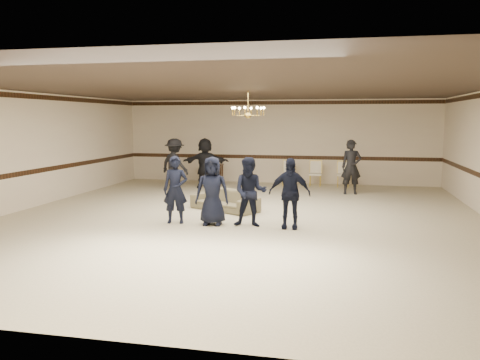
# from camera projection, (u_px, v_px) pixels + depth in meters

# --- Properties ---
(room) EXTENTS (12.01, 14.01, 3.21)m
(room) POSITION_uv_depth(u_px,v_px,m) (240.00, 154.00, 12.05)
(room) COLOR beige
(room) RESTS_ON ground
(chair_rail) EXTENTS (12.00, 0.02, 0.14)m
(chair_rail) POSITION_uv_depth(u_px,v_px,m) (278.00, 157.00, 18.90)
(chair_rail) COLOR #331C0F
(chair_rail) RESTS_ON wall_back
(crown_molding) EXTENTS (12.00, 0.02, 0.14)m
(crown_molding) POSITION_uv_depth(u_px,v_px,m) (278.00, 103.00, 18.64)
(crown_molding) COLOR #331C0F
(crown_molding) RESTS_ON wall_back
(chandelier) EXTENTS (0.94, 0.94, 0.89)m
(chandelier) POSITION_uv_depth(u_px,v_px,m) (248.00, 103.00, 12.86)
(chandelier) COLOR #B9953B
(chandelier) RESTS_ON ceiling
(boy_a) EXTENTS (0.63, 0.46, 1.60)m
(boy_a) POSITION_uv_depth(u_px,v_px,m) (175.00, 190.00, 11.55)
(boy_a) COLOR black
(boy_a) RESTS_ON floor
(boy_b) EXTENTS (0.83, 0.58, 1.60)m
(boy_b) POSITION_uv_depth(u_px,v_px,m) (212.00, 191.00, 11.36)
(boy_b) COLOR black
(boy_b) RESTS_ON floor
(boy_c) EXTENTS (0.81, 0.65, 1.60)m
(boy_c) POSITION_uv_depth(u_px,v_px,m) (250.00, 192.00, 11.17)
(boy_c) COLOR black
(boy_c) RESTS_ON floor
(boy_d) EXTENTS (0.95, 0.43, 1.60)m
(boy_d) POSITION_uv_depth(u_px,v_px,m) (290.00, 193.00, 10.99)
(boy_d) COLOR black
(boy_d) RESTS_ON floor
(settee) EXTENTS (2.06, 1.59, 0.57)m
(settee) POSITION_uv_depth(u_px,v_px,m) (225.00, 200.00, 13.23)
(settee) COLOR #71664B
(settee) RESTS_ON floor
(adult_left) EXTENTS (1.33, 1.10, 1.79)m
(adult_left) POSITION_uv_depth(u_px,v_px,m) (175.00, 164.00, 16.99)
(adult_left) COLOR black
(adult_left) RESTS_ON floor
(adult_mid) EXTENTS (1.72, 0.76, 1.79)m
(adult_mid) POSITION_uv_depth(u_px,v_px,m) (205.00, 163.00, 17.49)
(adult_mid) COLOR black
(adult_mid) RESTS_ON floor
(adult_right) EXTENTS (0.71, 0.53, 1.79)m
(adult_right) POSITION_uv_depth(u_px,v_px,m) (351.00, 167.00, 16.04)
(adult_right) COLOR black
(adult_right) RESTS_ON floor
(banquet_chair_left) EXTENTS (0.49, 0.49, 0.92)m
(banquet_chair_left) POSITION_uv_depth(u_px,v_px,m) (288.00, 173.00, 18.15)
(banquet_chair_left) COLOR #F0E7CA
(banquet_chair_left) RESTS_ON floor
(banquet_chair_mid) EXTENTS (0.46, 0.46, 0.92)m
(banquet_chair_mid) POSITION_uv_depth(u_px,v_px,m) (315.00, 174.00, 17.94)
(banquet_chair_mid) COLOR #F0E7CA
(banquet_chair_mid) RESTS_ON floor
(banquet_chair_right) EXTENTS (0.46, 0.46, 0.92)m
(banquet_chair_right) POSITION_uv_depth(u_px,v_px,m) (343.00, 175.00, 17.74)
(banquet_chair_right) COLOR #F0E7CA
(banquet_chair_right) RESTS_ON floor
(console_table) EXTENTS (0.88, 0.38, 0.73)m
(console_table) POSITION_uv_depth(u_px,v_px,m) (212.00, 173.00, 18.98)
(console_table) COLOR #341D11
(console_table) RESTS_ON floor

